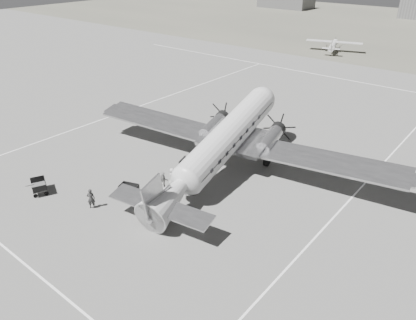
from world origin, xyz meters
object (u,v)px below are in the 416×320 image
object	(u,v)px
dc3_airliner	(222,144)
light_plane_left	(333,46)
baggage_cart_far	(39,187)
passenger	(172,176)
shed_secondary	(286,2)
baggage_cart_near	(129,189)
ramp_agent	(164,181)
ground_crew	(91,199)

from	to	relation	value
dc3_airliner	light_plane_left	size ratio (longest dim) A/B	2.80
light_plane_left	baggage_cart_far	xyz separation A→B (m)	(3.30, -66.13, -0.60)
light_plane_left	passenger	bearing A→B (deg)	-96.58
shed_secondary	baggage_cart_near	distance (m)	130.09
shed_secondary	light_plane_left	world-z (taller)	shed_secondary
shed_secondary	baggage_cart_near	size ratio (longest dim) A/B	11.50
light_plane_left	ramp_agent	bearing A→B (deg)	-96.63
dc3_airliner	light_plane_left	distance (m)	55.61
dc3_airliner	ground_crew	size ratio (longest dim) A/B	18.22
dc3_airliner	light_plane_left	world-z (taller)	dc3_airliner
ramp_agent	passenger	distance (m)	1.23
light_plane_left	ramp_agent	distance (m)	60.36
ground_crew	baggage_cart_near	bearing A→B (deg)	-145.77
dc3_airliner	light_plane_left	xyz separation A→B (m)	(-13.19, 54.00, -1.80)
passenger	shed_secondary	bearing A→B (deg)	19.23
baggage_cart_far	ground_crew	size ratio (longest dim) A/B	1.13
baggage_cart_near	dc3_airliner	bearing A→B (deg)	44.31
shed_secondary	baggage_cart_near	xyz separation A→B (m)	(52.42, -119.06, -1.56)
dc3_airliner	baggage_cart_far	xyz separation A→B (m)	(-9.89, -12.13, -2.40)
shed_secondary	baggage_cart_far	xyz separation A→B (m)	(46.40, -123.59, -1.46)
baggage_cart_far	ramp_agent	xyz separation A→B (m)	(7.80, 6.80, 0.29)
shed_secondary	light_plane_left	size ratio (longest dim) A/B	1.64
shed_secondary	baggage_cart_far	distance (m)	132.02
baggage_cart_far	baggage_cart_near	bearing A→B (deg)	61.39
dc3_airliner	shed_secondary	bearing A→B (deg)	108.74
shed_secondary	passenger	distance (m)	127.58
dc3_airliner	baggage_cart_near	xyz separation A→B (m)	(-3.87, -7.60, -2.50)
light_plane_left	ramp_agent	xyz separation A→B (m)	(11.10, -59.33, -0.31)
baggage_cart_far	dc3_airliner	bearing A→B (deg)	75.25
dc3_airliner	baggage_cart_near	distance (m)	8.89
shed_secondary	ramp_agent	bearing A→B (deg)	-65.10
shed_secondary	passenger	xyz separation A→B (m)	(54.03, -115.57, -1.25)
shed_secondary	dc3_airliner	world-z (taller)	dc3_airliner
passenger	ground_crew	bearing A→B (deg)	154.79
baggage_cart_far	light_plane_left	bearing A→B (deg)	117.29
shed_secondary	ramp_agent	size ratio (longest dim) A/B	10.84
dc3_airliner	light_plane_left	bearing A→B (deg)	95.67
light_plane_left	baggage_cart_near	xyz separation A→B (m)	(9.32, -61.60, -0.70)
ramp_agent	ground_crew	bearing A→B (deg)	-169.92
dc3_airliner	ramp_agent	xyz separation A→B (m)	(-2.08, -5.33, -2.11)
light_plane_left	baggage_cart_far	distance (m)	66.21
baggage_cart_far	passenger	world-z (taller)	passenger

